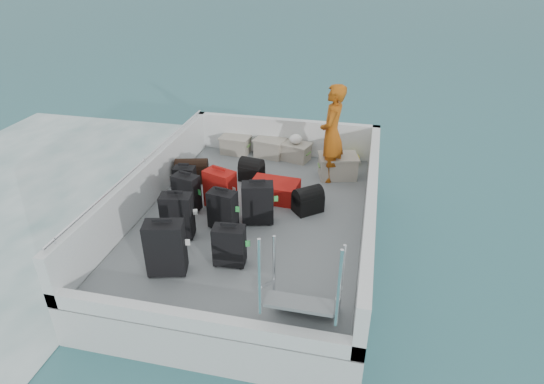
# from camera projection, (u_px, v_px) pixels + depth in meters

# --- Properties ---
(ground) EXTENTS (160.00, 160.00, 0.00)m
(ground) POSITION_uv_depth(u_px,v_px,m) (255.00, 247.00, 7.31)
(ground) COLOR #1B505E
(ground) RESTS_ON ground
(ferry_hull) EXTENTS (3.60, 5.00, 0.60)m
(ferry_hull) POSITION_uv_depth(u_px,v_px,m) (254.00, 232.00, 7.17)
(ferry_hull) COLOR silver
(ferry_hull) RESTS_ON ground
(deck) EXTENTS (3.30, 4.70, 0.02)m
(deck) POSITION_uv_depth(u_px,v_px,m) (254.00, 215.00, 7.02)
(deck) COLOR slate
(deck) RESTS_ON ferry_hull
(deck_fittings) EXTENTS (3.60, 5.00, 0.90)m
(deck_fittings) POSITION_uv_depth(u_px,v_px,m) (271.00, 207.00, 6.50)
(deck_fittings) COLOR silver
(deck_fittings) RESTS_ON deck
(suitcase_0) EXTENTS (0.47, 0.32, 0.67)m
(suitcase_0) POSITION_uv_depth(u_px,v_px,m) (178.00, 216.00, 6.33)
(suitcase_0) COLOR black
(suitcase_0) RESTS_ON deck
(suitcase_1) EXTENTS (0.44, 0.31, 0.60)m
(suitcase_1) POSITION_uv_depth(u_px,v_px,m) (187.00, 193.00, 7.00)
(suitcase_1) COLOR black
(suitcase_1) RESTS_ON deck
(suitcase_2) EXTENTS (0.37, 0.24, 0.51)m
(suitcase_2) POSITION_uv_depth(u_px,v_px,m) (185.00, 181.00, 7.44)
(suitcase_2) COLOR black
(suitcase_2) RESTS_ON deck
(suitcase_3) EXTENTS (0.53, 0.39, 0.73)m
(suitcase_3) POSITION_uv_depth(u_px,v_px,m) (166.00, 249.00, 5.61)
(suitcase_3) COLOR black
(suitcase_3) RESTS_ON deck
(suitcase_4) EXTENTS (0.43, 0.30, 0.59)m
(suitcase_4) POSITION_uv_depth(u_px,v_px,m) (223.00, 210.00, 6.55)
(suitcase_4) COLOR black
(suitcase_4) RESTS_ON deck
(suitcase_5) EXTENTS (0.53, 0.42, 0.64)m
(suitcase_5) POSITION_uv_depth(u_px,v_px,m) (220.00, 190.00, 7.04)
(suitcase_5) COLOR #980B0E
(suitcase_5) RESTS_ON deck
(suitcase_6) EXTENTS (0.42, 0.27, 0.56)m
(suitcase_6) POSITION_uv_depth(u_px,v_px,m) (229.00, 246.00, 5.80)
(suitcase_6) COLOR black
(suitcase_6) RESTS_ON deck
(suitcase_7) EXTENTS (0.51, 0.37, 0.64)m
(suitcase_7) POSITION_uv_depth(u_px,v_px,m) (258.00, 203.00, 6.67)
(suitcase_7) COLOR black
(suitcase_7) RESTS_ON deck
(suitcase_8) EXTENTS (0.80, 0.56, 0.30)m
(suitcase_8) POSITION_uv_depth(u_px,v_px,m) (275.00, 190.00, 7.39)
(suitcase_8) COLOR #980B0E
(suitcase_8) RESTS_ON deck
(duffel_0) EXTENTS (0.62, 0.44, 0.32)m
(duffel_0) POSITION_uv_depth(u_px,v_px,m) (192.00, 173.00, 7.94)
(duffel_0) COLOR black
(duffel_0) RESTS_ON deck
(duffel_1) EXTENTS (0.44, 0.36, 0.32)m
(duffel_1) POSITION_uv_depth(u_px,v_px,m) (252.00, 172.00, 7.97)
(duffel_1) COLOR black
(duffel_1) RESTS_ON deck
(duffel_2) EXTENTS (0.52, 0.51, 0.32)m
(duffel_2) POSITION_uv_depth(u_px,v_px,m) (308.00, 202.00, 7.03)
(duffel_2) COLOR black
(duffel_2) RESTS_ON deck
(crate_0) EXTENTS (0.55, 0.40, 0.32)m
(crate_0) POSITION_uv_depth(u_px,v_px,m) (235.00, 145.00, 9.01)
(crate_0) COLOR #9F978A
(crate_0) RESTS_ON deck
(crate_1) EXTENTS (0.61, 0.48, 0.33)m
(crate_1) POSITION_uv_depth(u_px,v_px,m) (270.00, 148.00, 8.87)
(crate_1) COLOR #9F978A
(crate_1) RESTS_ON deck
(crate_2) EXTENTS (0.59, 0.48, 0.31)m
(crate_2) POSITION_uv_depth(u_px,v_px,m) (295.00, 152.00, 8.72)
(crate_2) COLOR #9F978A
(crate_2) RESTS_ON deck
(crate_3) EXTENTS (0.73, 0.59, 0.38)m
(crate_3) POSITION_uv_depth(u_px,v_px,m) (338.00, 167.00, 8.06)
(crate_3) COLOR #9F978A
(crate_3) RESTS_ON deck
(yellow_bag) EXTENTS (0.28, 0.26, 0.22)m
(yellow_bag) POSITION_uv_depth(u_px,v_px,m) (352.00, 158.00, 8.58)
(yellow_bag) COLOR yellow
(yellow_bag) RESTS_ON deck
(white_bag) EXTENTS (0.24, 0.24, 0.18)m
(white_bag) POSITION_uv_depth(u_px,v_px,m) (296.00, 141.00, 8.60)
(white_bag) COLOR white
(white_bag) RESTS_ON crate_2
(passenger) EXTENTS (0.46, 0.66, 1.70)m
(passenger) POSITION_uv_depth(u_px,v_px,m) (332.00, 134.00, 7.69)
(passenger) COLOR orange
(passenger) RESTS_ON deck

